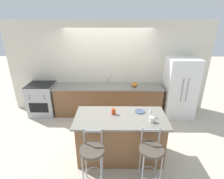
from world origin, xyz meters
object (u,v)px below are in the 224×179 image
Objects in this scene: dinner_plate at (140,111)px; tumbler_cup at (114,111)px; wine_glass at (151,110)px; coffee_mug at (152,120)px; oven_range at (43,99)px; pumpkin_decoration at (135,85)px; bar_stool_far at (151,155)px; refrigerator at (179,88)px; bar_stool_near at (93,156)px.

tumbler_cup reaches higher than dinner_plate.
wine_glass is (0.17, -0.19, 0.14)m from dinner_plate.
coffee_mug is 0.77m from tumbler_cup.
oven_range is 5.56× the size of pumpkin_decoration.
wine_glass is at bearing -8.22° from tumbler_cup.
coffee_mug is 1.95m from pumpkin_decoration.
wine_glass is at bearing 82.22° from bar_stool_far.
refrigerator reaches higher than bar_stool_far.
dinner_plate is at bearing 114.34° from coffee_mug.
dinner_plate is at bearing -30.73° from oven_range.
dinner_plate is 1.19× the size of pumpkin_decoration.
refrigerator is 8.52× the size of dinner_plate.
pumpkin_decoration is (-0.11, 1.77, -0.14)m from wine_glass.
pumpkin_decoration is (0.06, 1.57, -0.01)m from dinner_plate.
tumbler_cup is at bearing 128.55° from bar_stool_far.
bar_stool_far is 2.47m from pumpkin_decoration.
wine_glass is at bearing -32.02° from oven_range.
tumbler_cup is at bearing -139.18° from refrigerator.
coffee_mug reaches higher than pumpkin_decoration.
oven_range is 0.89× the size of bar_stool_near.
bar_stool_near is 5.24× the size of wine_glass.
bar_stool_far is at bearing -51.45° from tumbler_cup.
wine_glass reaches higher than oven_range.
refrigerator is at bearing 47.53° from bar_stool_near.
pumpkin_decoration is (-0.11, 1.95, -0.05)m from coffee_mug.
oven_range is at bearing 147.98° from wine_glass.
bar_stool_near reaches higher than dinner_plate.
pumpkin_decoration is at bearing 69.95° from tumbler_cup.
dinner_plate is 0.29m from wine_glass.
tumbler_cup is (-0.72, 0.10, -0.09)m from wine_glass.
pumpkin_decoration is at bearing 93.62° from wine_glass.
pumpkin_decoration is at bearing 87.76° from dinner_plate.
tumbler_cup is (-0.54, -0.09, 0.05)m from dinner_plate.
refrigerator reaches higher than bar_stool_near.
dinner_plate is 1.00× the size of wine_glass.
tumbler_cup is (-0.71, 0.28, 0.01)m from coffee_mug.
dinner_plate is (2.69, -1.60, 0.49)m from oven_range.
wine_glass reaches higher than tumbler_cup.
wine_glass reaches higher than coffee_mug.
refrigerator is at bearing 58.28° from coffee_mug.
refrigerator is 2.13m from wine_glass.
oven_range is 7.80× the size of coffee_mug.
dinner_plate is (0.89, 0.90, 0.34)m from bar_stool_near.
wine_glass is at bearing 33.71° from bar_stool_near.
oven_range is at bearing 125.76° from bar_stool_near.
bar_stool_near reaches higher than oven_range.
refrigerator reaches higher than dinner_plate.
coffee_mug reaches higher than oven_range.
dinner_plate is 1.71× the size of tumbler_cup.
pumpkin_decoration is (-1.30, 0.01, 0.09)m from refrigerator.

